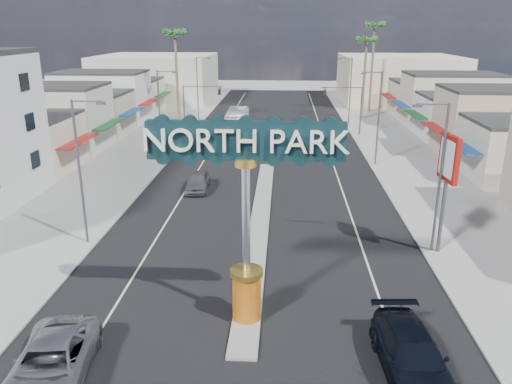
# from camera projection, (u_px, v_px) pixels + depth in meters

# --- Properties ---
(ground) EXTENTS (160.00, 160.00, 0.00)m
(ground) POSITION_uv_depth(u_px,v_px,m) (268.00, 163.00, 49.67)
(ground) COLOR gray
(ground) RESTS_ON ground
(road) EXTENTS (20.00, 120.00, 0.01)m
(road) POSITION_uv_depth(u_px,v_px,m) (268.00, 163.00, 49.67)
(road) COLOR black
(road) RESTS_ON ground
(median_island) EXTENTS (1.30, 30.00, 0.16)m
(median_island) POSITION_uv_depth(u_px,v_px,m) (260.00, 222.00, 34.49)
(median_island) COLOR gray
(median_island) RESTS_ON ground
(sidewalk_left) EXTENTS (8.00, 120.00, 0.12)m
(sidewalk_left) POSITION_uv_depth(u_px,v_px,m) (129.00, 161.00, 50.40)
(sidewalk_left) COLOR gray
(sidewalk_left) RESTS_ON ground
(sidewalk_right) EXTENTS (8.00, 120.00, 0.12)m
(sidewalk_right) POSITION_uv_depth(u_px,v_px,m) (410.00, 165.00, 48.90)
(sidewalk_right) COLOR gray
(sidewalk_right) RESTS_ON ground
(storefront_row_left) EXTENTS (12.00, 42.00, 6.00)m
(storefront_row_left) POSITION_uv_depth(u_px,v_px,m) (80.00, 110.00, 62.32)
(storefront_row_left) COLOR beige
(storefront_row_left) RESTS_ON ground
(storefront_row_right) EXTENTS (12.00, 42.00, 6.00)m
(storefront_row_right) POSITION_uv_depth(u_px,v_px,m) (471.00, 114.00, 59.75)
(storefront_row_right) COLOR #B7B29E
(storefront_row_right) RESTS_ON ground
(backdrop_far_left) EXTENTS (20.00, 20.00, 8.00)m
(backdrop_far_left) POSITION_uv_depth(u_px,v_px,m) (157.00, 77.00, 92.21)
(backdrop_far_left) COLOR #B7B29E
(backdrop_far_left) RESTS_ON ground
(backdrop_far_right) EXTENTS (20.00, 20.00, 8.00)m
(backdrop_far_right) POSITION_uv_depth(u_px,v_px,m) (398.00, 79.00, 89.85)
(backdrop_far_right) COLOR beige
(backdrop_far_right) RESTS_ON ground
(gateway_sign) EXTENTS (8.20, 1.50, 9.15)m
(gateway_sign) POSITION_uv_depth(u_px,v_px,m) (246.00, 200.00, 21.25)
(gateway_sign) COLOR #B74C0E
(gateway_sign) RESTS_ON median_island
(traffic_signal_left) EXTENTS (5.09, 0.45, 6.00)m
(traffic_signal_left) POSITION_uv_depth(u_px,v_px,m) (198.00, 100.00, 62.07)
(traffic_signal_left) COLOR #47474C
(traffic_signal_left) RESTS_ON ground
(traffic_signal_right) EXTENTS (5.09, 0.45, 6.00)m
(traffic_signal_right) POSITION_uv_depth(u_px,v_px,m) (347.00, 101.00, 61.08)
(traffic_signal_right) COLOR #47474C
(traffic_signal_right) RESTS_ON ground
(streetlight_l_near) EXTENTS (2.03, 0.22, 9.00)m
(streetlight_l_near) POSITION_uv_depth(u_px,v_px,m) (82.00, 166.00, 29.68)
(streetlight_l_near) COLOR #47474C
(streetlight_l_near) RESTS_ON ground
(streetlight_l_mid) EXTENTS (2.03, 0.22, 9.00)m
(streetlight_l_mid) POSITION_uv_depth(u_px,v_px,m) (161.00, 112.00, 48.63)
(streetlight_l_mid) COLOR #47474C
(streetlight_l_mid) RESTS_ON ground
(streetlight_l_far) EXTENTS (2.03, 0.22, 9.00)m
(streetlight_l_far) POSITION_uv_depth(u_px,v_px,m) (199.00, 86.00, 69.47)
(streetlight_l_far) COLOR #47474C
(streetlight_l_far) RESTS_ON ground
(streetlight_r_near) EXTENTS (2.03, 0.22, 9.00)m
(streetlight_r_near) POSITION_uv_depth(u_px,v_px,m) (438.00, 171.00, 28.56)
(streetlight_r_near) COLOR #47474C
(streetlight_r_near) RESTS_ON ground
(streetlight_r_mid) EXTENTS (2.03, 0.22, 9.00)m
(streetlight_r_mid) POSITION_uv_depth(u_px,v_px,m) (377.00, 114.00, 47.51)
(streetlight_r_mid) COLOR #47474C
(streetlight_r_mid) RESTS_ON ground
(streetlight_r_far) EXTENTS (2.03, 0.22, 9.00)m
(streetlight_r_far) POSITION_uv_depth(u_px,v_px,m) (349.00, 87.00, 68.35)
(streetlight_r_far) COLOR #47474C
(streetlight_r_far) RESTS_ON ground
(palm_left_far) EXTENTS (2.60, 2.60, 13.10)m
(palm_left_far) POSITION_uv_depth(u_px,v_px,m) (175.00, 38.00, 65.68)
(palm_left_far) COLOR brown
(palm_left_far) RESTS_ON ground
(palm_right_mid) EXTENTS (2.60, 2.60, 12.10)m
(palm_right_mid) POSITION_uv_depth(u_px,v_px,m) (367.00, 44.00, 70.25)
(palm_right_mid) COLOR brown
(palm_right_mid) RESTS_ON ground
(palm_right_far) EXTENTS (2.60, 2.60, 14.10)m
(palm_right_far) POSITION_uv_depth(u_px,v_px,m) (375.00, 30.00, 75.27)
(palm_right_far) COLOR brown
(palm_right_far) RESTS_ON ground
(suv_left) EXTENTS (3.48, 6.26, 1.66)m
(suv_left) POSITION_uv_depth(u_px,v_px,m) (51.00, 364.00, 18.86)
(suv_left) COLOR #A0A0A5
(suv_left) RESTS_ON ground
(suv_right) EXTENTS (2.73, 5.99, 1.70)m
(suv_right) POSITION_uv_depth(u_px,v_px,m) (412.00, 356.00, 19.29)
(suv_right) COLOR black
(suv_right) RESTS_ON ground
(car_parked_left) EXTENTS (1.99, 4.55, 1.52)m
(car_parked_left) POSITION_uv_depth(u_px,v_px,m) (198.00, 181.00, 41.33)
(car_parked_left) COLOR #5B5C60
(car_parked_left) RESTS_ON ground
(city_bus) EXTENTS (2.84, 11.11, 3.08)m
(city_bus) POSITION_uv_depth(u_px,v_px,m) (236.00, 123.00, 61.83)
(city_bus) COLOR white
(city_bus) RESTS_ON ground
(bank_pylon_sign) EXTENTS (0.52, 2.23, 7.09)m
(bank_pylon_sign) POSITION_uv_depth(u_px,v_px,m) (448.00, 165.00, 28.29)
(bank_pylon_sign) COLOR #47474C
(bank_pylon_sign) RESTS_ON sidewalk_right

